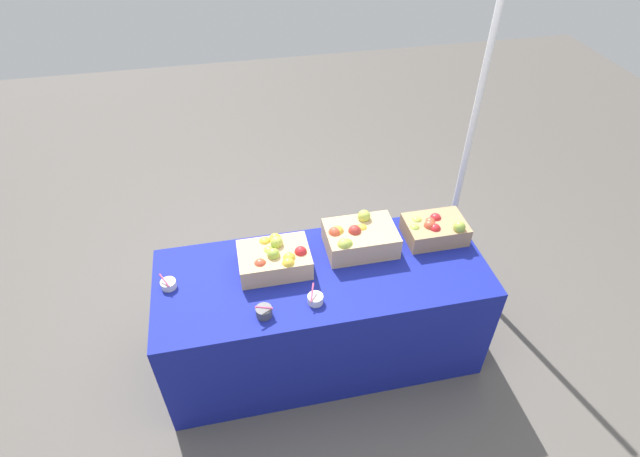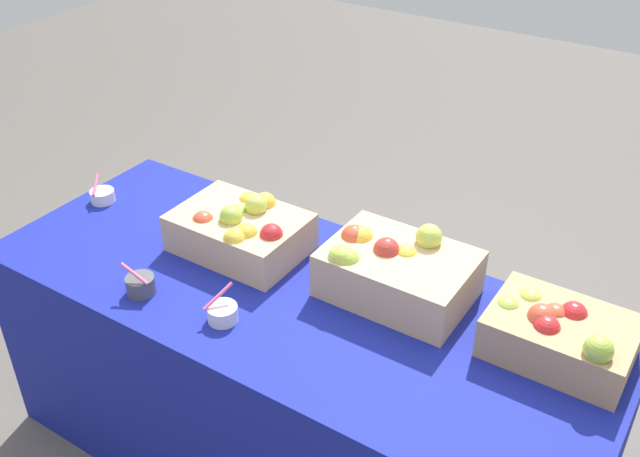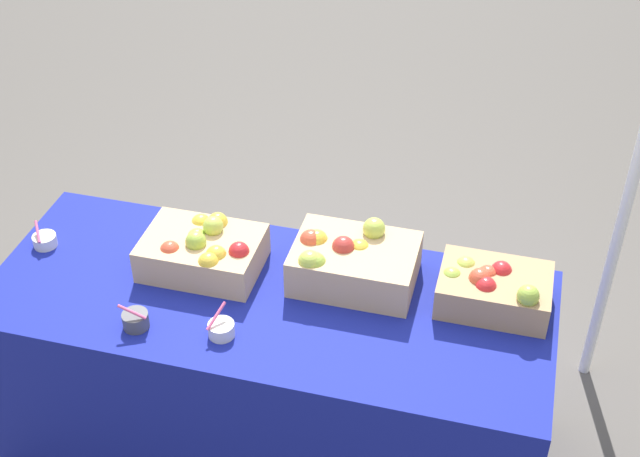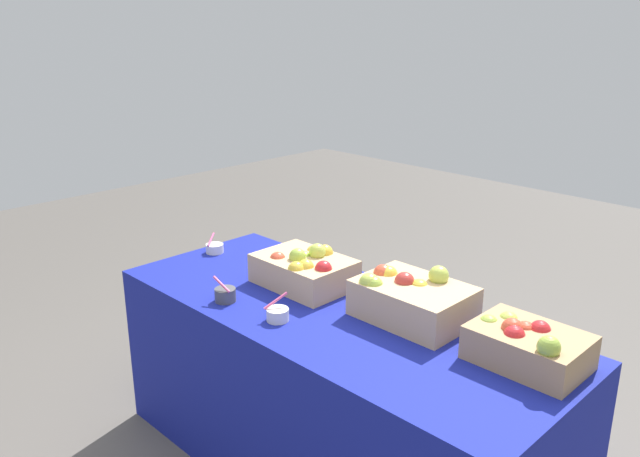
% 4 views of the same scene
% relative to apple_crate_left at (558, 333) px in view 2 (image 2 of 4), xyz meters
% --- Properties ---
extents(table, '(1.90, 0.76, 0.74)m').
position_rel_apple_crate_left_xyz_m(table, '(-0.72, -0.15, -0.44)').
color(table, navy).
rests_on(table, ground_plane).
extents(apple_crate_left, '(0.36, 0.26, 0.17)m').
position_rel_apple_crate_left_xyz_m(apple_crate_left, '(0.00, 0.00, 0.00)').
color(apple_crate_left, tan).
rests_on(apple_crate_left, table).
extents(apple_crate_middle, '(0.41, 0.29, 0.20)m').
position_rel_apple_crate_left_xyz_m(apple_crate_middle, '(-0.47, 0.00, 0.01)').
color(apple_crate_middle, tan).
rests_on(apple_crate_middle, table).
extents(apple_crate_right, '(0.40, 0.28, 0.18)m').
position_rel_apple_crate_left_xyz_m(apple_crate_right, '(-0.98, -0.06, 0.00)').
color(apple_crate_right, tan).
rests_on(apple_crate_right, table).
extents(sample_bowl_near, '(0.09, 0.08, 0.10)m').
position_rel_apple_crate_left_xyz_m(sample_bowl_near, '(-1.09, -0.40, -0.04)').
color(sample_bowl_near, '#4C4C51').
rests_on(sample_bowl_near, table).
extents(sample_bowl_mid, '(0.08, 0.09, 0.09)m').
position_rel_apple_crate_left_xyz_m(sample_bowl_mid, '(-1.58, -0.09, -0.05)').
color(sample_bowl_mid, silver).
rests_on(sample_bowl_mid, table).
extents(sample_bowl_far, '(0.08, 0.10, 0.10)m').
position_rel_apple_crate_left_xyz_m(sample_bowl_far, '(-0.81, -0.37, -0.04)').
color(sample_bowl_far, silver).
rests_on(sample_bowl_far, table).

